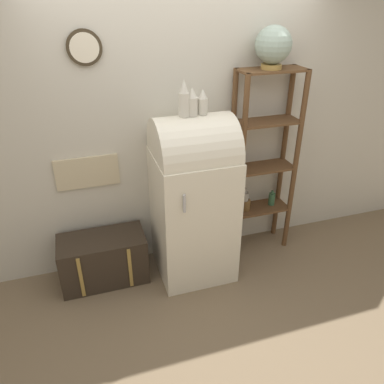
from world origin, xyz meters
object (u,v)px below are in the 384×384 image
Objects in this scene: refrigerator at (193,196)px; vase_center at (192,103)px; vase_left at (184,99)px; suitcase_trunk at (104,259)px; globe at (273,46)px; vase_right at (203,103)px.

vase_center is (-0.01, 0.01, 0.84)m from refrigerator.
suitcase_trunk is at bearing 173.62° from vase_left.
suitcase_trunk is at bearing 174.08° from vase_center.
suitcase_trunk is (-0.85, 0.09, -0.58)m from refrigerator.
globe is 1.56× the size of vase_center.
vase_center reaches higher than refrigerator.
vase_center reaches higher than suitcase_trunk.
globe is 1.72× the size of vase_right.
vase_left reaches higher than vase_right.
globe is at bearing 12.71° from vase_right.
vase_left is 1.43× the size of vase_right.
vase_left reaches higher than suitcase_trunk.
vase_left is 1.30× the size of vase_center.
vase_left is at bearing 179.39° from vase_center.
vase_center is (-0.75, -0.15, -0.38)m from globe.
suitcase_trunk is 2.24× the size of globe.
vase_right is (0.09, 0.00, -0.01)m from vase_center.
refrigerator is at bearing -167.85° from globe.
suitcase_trunk is at bearing 174.95° from vase_right.
vase_right is at bearing 3.14° from vase_center.
globe is (1.59, 0.07, 1.79)m from suitcase_trunk.
vase_right is (0.08, 0.01, 0.83)m from refrigerator.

